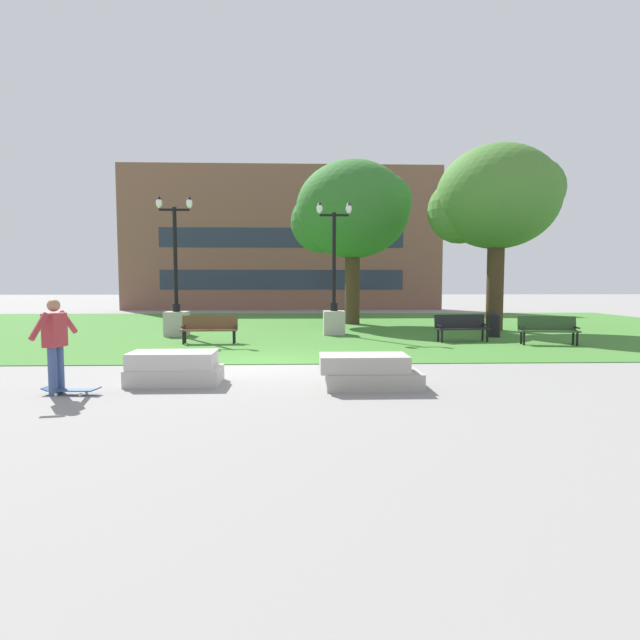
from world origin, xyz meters
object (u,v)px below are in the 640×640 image
(park_bench_far_left, at_px, (461,326))
(trash_bin, at_px, (493,324))
(skateboard, at_px, (71,390))
(lamp_post_right, at_px, (334,308))
(lamp_post_center, at_px, (176,308))
(park_bench_near_left, at_px, (548,328))
(concrete_block_center, at_px, (174,368))
(person_skateboarder, at_px, (55,341))
(park_bench_near_right, at_px, (210,327))
(concrete_block_left, at_px, (369,372))

(park_bench_far_left, distance_m, trash_bin, 2.10)
(skateboard, bearing_deg, lamp_post_right, 61.92)
(lamp_post_center, xyz_separation_m, lamp_post_right, (5.89, 0.25, -0.02))
(park_bench_near_left, relative_size, park_bench_far_left, 1.00)
(concrete_block_center, distance_m, person_skateboarder, 2.17)
(park_bench_near_left, height_order, park_bench_far_left, same)
(lamp_post_center, bearing_deg, trash_bin, -4.07)
(person_skateboarder, xyz_separation_m, park_bench_near_left, (12.26, 6.58, -0.43))
(park_bench_near_right, bearing_deg, lamp_post_right, 31.58)
(person_skateboarder, relative_size, lamp_post_center, 0.33)
(concrete_block_center, distance_m, park_bench_near_right, 6.48)
(concrete_block_left, height_order, park_bench_near_right, park_bench_near_right)
(concrete_block_left, relative_size, lamp_post_right, 0.38)
(concrete_block_left, distance_m, lamp_post_center, 11.11)
(concrete_block_center, relative_size, lamp_post_right, 0.36)
(concrete_block_left, relative_size, park_bench_near_right, 1.05)
(concrete_block_center, xyz_separation_m, trash_bin, (9.50, 7.98, 0.20))
(park_bench_near_left, distance_m, trash_bin, 2.44)
(trash_bin, bearing_deg, park_bench_near_right, -171.34)
(concrete_block_center, xyz_separation_m, concrete_block_left, (3.80, -0.54, 0.00))
(lamp_post_center, bearing_deg, park_bench_near_right, -54.93)
(skateboard, distance_m, lamp_post_center, 9.81)
(concrete_block_left, xyz_separation_m, lamp_post_center, (-5.94, 9.35, 0.75))
(park_bench_far_left, relative_size, trash_bin, 1.93)
(park_bench_near_left, xyz_separation_m, lamp_post_right, (-6.64, 3.35, 0.50))
(concrete_block_center, relative_size, park_bench_near_left, 0.97)
(skateboard, height_order, park_bench_far_left, park_bench_far_left)
(concrete_block_left, distance_m, trash_bin, 10.26)
(person_skateboarder, xyz_separation_m, trash_bin, (11.38, 8.86, -0.47))
(person_skateboarder, relative_size, trash_bin, 1.78)
(park_bench_near_left, height_order, lamp_post_right, lamp_post_right)
(lamp_post_right, bearing_deg, lamp_post_center, -177.52)
(park_bench_near_right, bearing_deg, concrete_block_left, -58.49)
(skateboard, relative_size, trash_bin, 1.07)
(concrete_block_center, xyz_separation_m, lamp_post_center, (-2.14, 8.81, 0.75))
(park_bench_far_left, distance_m, lamp_post_right, 4.83)
(park_bench_near_right, distance_m, lamp_post_right, 5.00)
(concrete_block_left, bearing_deg, skateboard, -175.81)
(park_bench_near_left, distance_m, park_bench_near_right, 10.90)
(concrete_block_left, height_order, trash_bin, trash_bin)
(concrete_block_left, relative_size, skateboard, 1.85)
(park_bench_near_left, distance_m, lamp_post_center, 12.91)
(lamp_post_center, relative_size, trash_bin, 5.35)
(concrete_block_center, height_order, skateboard, concrete_block_center)
(concrete_block_center, bearing_deg, lamp_post_right, 67.54)
(park_bench_near_left, distance_m, lamp_post_right, 7.46)
(skateboard, distance_m, park_bench_far_left, 12.14)
(person_skateboarder, height_order, park_bench_near_right, person_skateboarder)
(concrete_block_center, relative_size, concrete_block_left, 0.94)
(concrete_block_center, distance_m, trash_bin, 12.41)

